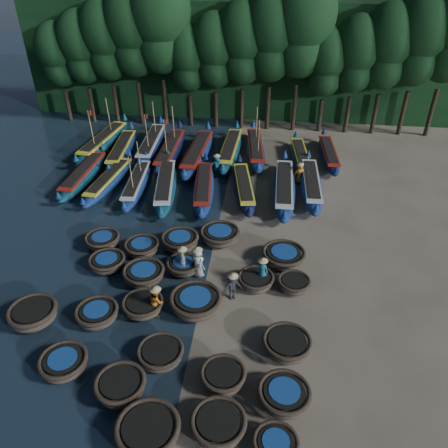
# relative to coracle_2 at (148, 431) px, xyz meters

# --- Properties ---
(ground) EXTENTS (120.00, 120.00, 0.00)m
(ground) POSITION_rel_coracle_2_xyz_m (0.74, 9.52, -0.47)
(ground) COLOR gray
(ground) RESTS_ON ground
(foliage_wall) EXTENTS (40.00, 3.00, 10.00)m
(foliage_wall) POSITION_rel_coracle_2_xyz_m (0.74, 33.02, 4.53)
(foliage_wall) COLOR black
(foliage_wall) RESTS_ON ground
(coracle_2) EXTENTS (2.56, 2.56, 0.83)m
(coracle_2) POSITION_rel_coracle_2_xyz_m (0.00, 0.00, 0.00)
(coracle_2) COLOR #4C3F2F
(coracle_2) RESTS_ON ground
(coracle_3) EXTENTS (2.42, 2.42, 0.73)m
(coracle_3) POSITION_rel_coracle_2_xyz_m (2.39, 0.55, -0.06)
(coracle_3) COLOR #4C3F2F
(coracle_3) RESTS_ON ground
(coracle_4) EXTENTS (2.00, 2.00, 0.64)m
(coracle_4) POSITION_rel_coracle_2_xyz_m (4.40, 0.05, -0.10)
(coracle_4) COLOR #4C3F2F
(coracle_4) RESTS_ON ground
(coracle_5) EXTENTS (2.30, 2.30, 0.68)m
(coracle_5) POSITION_rel_coracle_2_xyz_m (-4.14, 2.48, -0.08)
(coracle_5) COLOR #4C3F2F
(coracle_5) RESTS_ON ground
(coracle_6) EXTENTS (2.17, 2.17, 0.75)m
(coracle_6) POSITION_rel_coracle_2_xyz_m (-1.51, 1.67, -0.04)
(coracle_6) COLOR #4C3F2F
(coracle_6) RESTS_ON ground
(coracle_7) EXTENTS (2.06, 2.06, 0.64)m
(coracle_7) POSITION_rel_coracle_2_xyz_m (-0.37, 3.41, -0.11)
(coracle_7) COLOR #4C3F2F
(coracle_7) RESTS_ON ground
(coracle_8) EXTENTS (1.96, 1.96, 0.70)m
(coracle_8) POSITION_rel_coracle_2_xyz_m (2.32, 2.57, -0.07)
(coracle_8) COLOR #4C3F2F
(coracle_8) RESTS_ON ground
(coracle_9) EXTENTS (2.48, 2.48, 0.72)m
(coracle_9) POSITION_rel_coracle_2_xyz_m (4.68, 1.99, -0.06)
(coracle_9) COLOR #4C3F2F
(coracle_9) RESTS_ON ground
(coracle_10) EXTENTS (2.73, 2.73, 0.81)m
(coracle_10) POSITION_rel_coracle_2_xyz_m (-6.60, 4.84, -0.01)
(coracle_10) COLOR #4C3F2F
(coracle_10) RESTS_ON ground
(coracle_11) EXTENTS (2.14, 2.14, 0.71)m
(coracle_11) POSITION_rel_coracle_2_xyz_m (-3.75, 5.23, -0.06)
(coracle_11) COLOR #4C3F2F
(coracle_11) RESTS_ON ground
(coracle_12) EXTENTS (2.37, 2.37, 0.64)m
(coracle_12) POSITION_rel_coracle_2_xyz_m (-1.85, 6.05, -0.11)
(coracle_12) COLOR #4C3F2F
(coracle_12) RESTS_ON ground
(coracle_13) EXTENTS (2.48, 2.48, 0.83)m
(coracle_13) POSITION_rel_coracle_2_xyz_m (0.58, 6.43, 0.01)
(coracle_13) COLOR #4C3F2F
(coracle_13) RESTS_ON ground
(coracle_14) EXTENTS (2.12, 2.12, 0.70)m
(coracle_14) POSITION_rel_coracle_2_xyz_m (4.80, 4.46, -0.07)
(coracle_14) COLOR #4C3F2F
(coracle_14) RESTS_ON ground
(coracle_15) EXTENTS (2.08, 2.08, 0.68)m
(coracle_15) POSITION_rel_coracle_2_xyz_m (-4.55, 8.90, -0.08)
(coracle_15) COLOR #4C3F2F
(coracle_15) RESTS_ON ground
(coracle_16) EXTENTS (2.42, 2.42, 0.75)m
(coracle_16) POSITION_rel_coracle_2_xyz_m (-2.37, 8.15, -0.04)
(coracle_16) COLOR #4C3F2F
(coracle_16) RESTS_ON ground
(coracle_17) EXTENTS (1.86, 1.86, 0.66)m
(coracle_17) POSITION_rel_coracle_2_xyz_m (-0.53, 9.09, -0.09)
(coracle_17) COLOR #4C3F2F
(coracle_17) RESTS_ON ground
(coracle_18) EXTENTS (2.22, 2.22, 0.63)m
(coracle_18) POSITION_rel_coracle_2_xyz_m (3.28, 8.40, -0.11)
(coracle_18) COLOR #4C3F2F
(coracle_18) RESTS_ON ground
(coracle_19) EXTENTS (1.76, 1.76, 0.65)m
(coracle_19) POSITION_rel_coracle_2_xyz_m (5.17, 8.34, -0.10)
(coracle_19) COLOR #4C3F2F
(coracle_19) RESTS_ON ground
(coracle_20) EXTENTS (1.97, 1.97, 0.71)m
(coracle_20) POSITION_rel_coracle_2_xyz_m (-5.45, 10.74, -0.06)
(coracle_20) COLOR #4C3F2F
(coracle_20) RESTS_ON ground
(coracle_21) EXTENTS (2.23, 2.23, 0.72)m
(coracle_21) POSITION_rel_coracle_2_xyz_m (-3.08, 10.35, -0.06)
(coracle_21) COLOR #4C3F2F
(coracle_21) RESTS_ON ground
(coracle_22) EXTENTS (2.14, 2.14, 0.83)m
(coracle_22) POSITION_rel_coracle_2_xyz_m (-1.09, 11.07, 0.01)
(coracle_22) COLOR #4C3F2F
(coracle_22) RESTS_ON ground
(coracle_23) EXTENTS (2.30, 2.30, 0.77)m
(coracle_23) POSITION_rel_coracle_2_xyz_m (1.04, 11.95, -0.03)
(coracle_23) COLOR #4C3F2F
(coracle_23) RESTS_ON ground
(coracle_24) EXTENTS (2.70, 2.70, 0.79)m
(coracle_24) POSITION_rel_coracle_2_xyz_m (4.66, 10.38, -0.02)
(coracle_24) COLOR #4C3F2F
(coracle_24) RESTS_ON ground
(long_boat_1) EXTENTS (1.64, 7.91, 1.39)m
(long_boat_1) POSITION_rel_coracle_2_xyz_m (-9.39, 18.03, 0.06)
(long_boat_1) COLOR #0D3B4E
(long_boat_1) RESTS_ON ground
(long_boat_2) EXTENTS (2.15, 7.46, 1.32)m
(long_boat_2) POSITION_rel_coracle_2_xyz_m (-7.36, 17.44, 0.03)
(long_boat_2) COLOR navy
(long_boat_2) RESTS_ON ground
(long_boat_3) EXTENTS (1.79, 7.40, 3.15)m
(long_boat_3) POSITION_rel_coracle_2_xyz_m (-5.34, 17.23, 0.03)
(long_boat_3) COLOR navy
(long_boat_3) RESTS_ON ground
(long_boat_4) EXTENTS (2.66, 8.09, 1.44)m
(long_boat_4) POSITION_rel_coracle_2_xyz_m (-3.29, 17.07, 0.08)
(long_boat_4) COLOR #0D3B4E
(long_boat_4) RESTS_ON ground
(long_boat_5) EXTENTS (2.23, 7.86, 1.39)m
(long_boat_5) POSITION_rel_coracle_2_xyz_m (-0.70, 17.24, 0.06)
(long_boat_5) COLOR navy
(long_boat_5) RESTS_ON ground
(long_boat_6) EXTENTS (2.53, 7.39, 1.32)m
(long_boat_6) POSITION_rel_coracle_2_xyz_m (1.99, 17.55, 0.03)
(long_boat_6) COLOR #0F1B3A
(long_boat_6) RESTS_ON ground
(long_boat_7) EXTENTS (1.55, 8.68, 1.53)m
(long_boat_7) POSITION_rel_coracle_2_xyz_m (4.67, 17.64, 0.11)
(long_boat_7) COLOR navy
(long_boat_7) RESTS_ON ground
(long_boat_8) EXTENTS (1.54, 8.07, 1.42)m
(long_boat_8) POSITION_rel_coracle_2_xyz_m (6.50, 18.40, 0.07)
(long_boat_8) COLOR navy
(long_boat_8) RESTS_ON ground
(long_boat_9) EXTENTS (2.61, 8.91, 3.81)m
(long_boat_9) POSITION_rel_coracle_2_xyz_m (-9.91, 23.59, 0.13)
(long_boat_9) COLOR #0D3B4E
(long_boat_9) RESTS_ON ground
(long_boat_10) EXTENTS (2.07, 8.14, 1.44)m
(long_boat_10) POSITION_rel_coracle_2_xyz_m (-7.99, 22.30, 0.07)
(long_boat_10) COLOR navy
(long_boat_10) RESTS_ON ground
(long_boat_11) EXTENTS (1.88, 8.61, 3.66)m
(long_boat_11) POSITION_rel_coracle_2_xyz_m (-5.92, 23.64, 0.11)
(long_boat_11) COLOR navy
(long_boat_11) RESTS_ON ground
(long_boat_12) EXTENTS (1.61, 8.77, 3.72)m
(long_boat_12) POSITION_rel_coracle_2_xyz_m (-4.16, 22.58, 0.12)
(long_boat_12) COLOR #0F1B3A
(long_boat_12) RESTS_ON ground
(long_boat_13) EXTENTS (2.02, 9.08, 1.60)m
(long_boat_13) POSITION_rel_coracle_2_xyz_m (-1.96, 22.33, 0.14)
(long_boat_13) COLOR navy
(long_boat_13) RESTS_ON ground
(long_boat_14) EXTENTS (1.80, 8.48, 1.49)m
(long_boat_14) POSITION_rel_coracle_2_xyz_m (0.48, 23.31, 0.10)
(long_boat_14) COLOR #0D3B4E
(long_boat_14) RESTS_ON ground
(long_boat_15) EXTENTS (2.31, 8.30, 3.55)m
(long_boat_15) POSITION_rel_coracle_2_xyz_m (2.43, 23.71, 0.09)
(long_boat_15) COLOR navy
(long_boat_15) RESTS_ON ground
(long_boat_16) EXTENTS (1.96, 7.30, 1.29)m
(long_boat_16) POSITION_rel_coracle_2_xyz_m (5.94, 22.72, 0.02)
(long_boat_16) COLOR #0D3B4E
(long_boat_16) RESTS_ON ground
(long_boat_17) EXTENTS (1.65, 7.30, 1.29)m
(long_boat_17) POSITION_rel_coracle_2_xyz_m (8.10, 23.54, 0.02)
(long_boat_17) COLOR #0F1B3A
(long_boat_17) RESTS_ON ground
(fisherman_0) EXTENTS (0.98, 0.97, 1.92)m
(fisherman_0) POSITION_rel_coracle_2_xyz_m (0.30, 8.87, 0.44)
(fisherman_0) COLOR silver
(fisherman_0) RESTS_ON ground
(fisherman_1) EXTENTS (0.63, 0.52, 1.77)m
(fisherman_1) POSITION_rel_coracle_2_xyz_m (3.58, 8.56, 0.42)
(fisherman_1) COLOR #1A5B6E
(fisherman_1) RESTS_ON ground
(fisherman_2) EXTENTS (0.79, 0.89, 1.71)m
(fisherman_2) POSITION_rel_coracle_2_xyz_m (-1.15, 6.02, 0.34)
(fisherman_2) COLOR #C3701A
(fisherman_2) RESTS_ON ground
(fisherman_3) EXTENTS (1.11, 0.93, 1.69)m
(fisherman_3) POSITION_rel_coracle_2_xyz_m (2.23, 7.36, 0.32)
(fisherman_3) COLOR black
(fisherman_3) RESTS_ON ground
(fisherman_4) EXTENTS (0.68, 1.01, 1.79)m
(fisherman_4) POSITION_rel_coracle_2_xyz_m (-0.50, 8.99, 0.39)
(fisherman_4) COLOR silver
(fisherman_4) RESTS_ON ground
(fisherman_5) EXTENTS (1.52, 1.02, 1.77)m
(fisherman_5) POSITION_rel_coracle_2_xyz_m (-0.18, 20.11, 0.35)
(fisherman_5) COLOR #1A5B6E
(fisherman_5) RESTS_ON ground
(fisherman_6) EXTENTS (0.84, 0.67, 1.70)m
(fisherman_6) POSITION_rel_coracle_2_xyz_m (5.73, 19.51, 0.35)
(fisherman_6) COLOR #C3701A
(fisherman_6) RESTS_ON ground
(tree_0) EXTENTS (3.68, 3.68, 8.68)m
(tree_0) POSITION_rel_coracle_2_xyz_m (-15.26, 29.52, 5.50)
(tree_0) COLOR black
(tree_0) RESTS_ON ground
(tree_1) EXTENTS (4.09, 4.09, 9.65)m
(tree_1) POSITION_rel_coracle_2_xyz_m (-12.96, 29.52, 6.17)
(tree_1) COLOR black
(tree_1) RESTS_ON ground
(tree_2) EXTENTS (4.51, 4.51, 10.63)m
(tree_2) POSITION_rel_coracle_2_xyz_m (-10.66, 29.52, 6.85)
(tree_2) COLOR black
(tree_2) RESTS_ON ground
(tree_3) EXTENTS (4.92, 4.92, 11.60)m
(tree_3) POSITION_rel_coracle_2_xyz_m (-8.36, 29.52, 7.52)
(tree_3) COLOR black
(tree_3) RESTS_ON ground
(tree_4) EXTENTS (5.34, 5.34, 12.58)m
(tree_4) POSITION_rel_coracle_2_xyz_m (-6.06, 29.52, 8.20)
(tree_4) COLOR black
(tree_4) RESTS_ON ground
(tree_5) EXTENTS (3.68, 3.68, 8.68)m
(tree_5) POSITION_rel_coracle_2_xyz_m (-3.76, 29.52, 5.50)
(tree_5) COLOR black
(tree_5) RESTS_ON ground
(tree_6) EXTENTS (4.09, 4.09, 9.65)m
(tree_6) POSITION_rel_coracle_2_xyz_m (-1.46, 29.52, 6.17)
(tree_6) COLOR black
(tree_6) RESTS_ON ground
(tree_7) EXTENTS (4.51, 4.51, 10.63)m
(tree_7) POSITION_rel_coracle_2_xyz_m (0.84, 29.52, 6.85)
(tree_7) COLOR black
(tree_7) RESTS_ON ground
(tree_8) EXTENTS (4.92, 4.92, 11.60)m
(tree_8) POSITION_rel_coracle_2_xyz_m (3.14, 29.52, 7.52)
(tree_8) COLOR black
(tree_8) RESTS_ON ground
(tree_9) EXTENTS (5.34, 5.34, 12.58)m
(tree_9) POSITION_rel_coracle_2_xyz_m (5.44, 29.52, 8.20)
(tree_9) COLOR black
(tree_9) RESTS_ON ground
(tree_10) EXTENTS (3.68, 3.68, 8.68)m
(tree_10) POSITION_rel_coracle_2_xyz_m (7.74, 29.52, 5.50)
(tree_10) COLOR black
(tree_10) RESTS_ON ground
(tree_11) EXTENTS (4.09, 4.09, 9.65)m
(tree_11) POSITION_rel_coracle_2_xyz_m (10.04, 29.52, 6.17)
(tree_11) COLOR black
(tree_11) RESTS_ON ground
(tree_12) EXTENTS (4.51, 4.51, 10.63)m
(tree_12) POSITION_rel_coracle_2_xyz_m (12.34, 29.52, 6.85)
(tree_12) COLOR black
(tree_12) RESTS_ON ground
(tree_13) EXTENTS (4.92, 4.92, 11.60)m
(tree_13) POSITION_rel_coracle_2_xyz_m (14.64, 29.52, 7.52)
(tree_13) COLOR black
(tree_13) RESTS_ON ground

